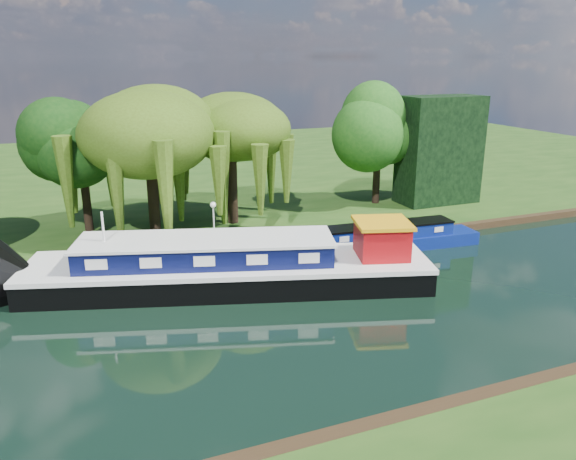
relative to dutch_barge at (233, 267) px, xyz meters
name	(u,v)px	position (x,y,z in m)	size (l,w,h in m)	color
ground	(266,325)	(0.08, -4.71, -1.05)	(120.00, 120.00, 0.00)	black
far_bank	(148,175)	(0.08, 29.29, -0.83)	(120.00, 52.00, 0.45)	#1A3D10
dutch_barge	(233,267)	(0.00, 0.00, 0.00)	(20.56, 10.17, 4.24)	black
narrowboat	(386,239)	(10.27, 2.08, -0.44)	(11.94, 2.80, 1.72)	navy
white_cruiser	(428,244)	(13.25, 1.97, -1.05)	(2.23, 2.58, 1.36)	silver
willow_left	(149,134)	(-2.40, 9.05, 5.67)	(7.21, 7.21, 8.64)	black
willow_right	(231,139)	(2.90, 9.69, 5.00)	(6.30, 6.30, 7.67)	black
tree_far_mid	(81,148)	(-6.26, 11.35, 4.71)	(4.70, 4.70, 7.70)	black
tree_far_right	(379,132)	(14.58, 10.73, 4.77)	(4.76, 4.76, 7.79)	black
conifer_hedge	(439,150)	(19.08, 9.29, 3.40)	(6.00, 3.00, 8.00)	black
lamppost	(213,211)	(0.58, 5.79, 1.37)	(0.36, 0.36, 2.56)	silver
mooring_posts	(207,248)	(-0.42, 3.69, -0.10)	(19.16, 0.16, 1.00)	silver
reeds_near	(519,368)	(6.95, -12.29, -0.50)	(33.70, 1.50, 1.10)	#205416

